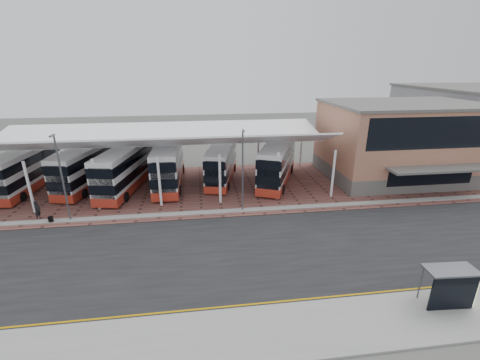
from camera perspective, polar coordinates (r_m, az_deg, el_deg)
The scene contains 20 objects.
ground at distance 25.95m, azimuth -2.03°, elevation -11.66°, with size 140.00×140.00×0.00m, color #4A4C47.
road at distance 25.10m, azimuth -1.80°, elevation -12.83°, with size 120.00×14.00×0.02m, color black.
forecourt at distance 37.75m, azimuth -0.97°, elevation -1.08°, with size 72.00×16.00×0.06m, color brown.
sidewalk at distance 18.89m, azimuth 0.98°, elevation -25.86°, with size 120.00×4.00×0.14m, color gray.
north_kerb at distance 31.35m, azimuth -3.16°, elevation -5.62°, with size 120.00×0.80×0.14m, color gray.
yellow_line_near at distance 20.34m, azimuth 0.08°, elevation -21.94°, with size 120.00×0.12×0.01m, color #C08900.
yellow_line_far at distance 20.57m, azimuth -0.04°, elevation -21.38°, with size 120.00×0.12×0.01m, color #C08900.
canopy at distance 36.98m, azimuth -13.71°, elevation 7.24°, with size 37.00×11.63×7.07m.
terminal at distance 44.68m, azimuth 26.85°, elevation 6.30°, with size 18.40×14.40×9.25m.
lamp_west at distance 32.06m, azimuth -29.13°, elevation 0.62°, with size 0.16×0.90×8.07m.
lamp_east at distance 30.01m, azimuth 0.48°, elevation 2.05°, with size 0.16×0.90×8.07m.
bus_0 at distance 43.31m, azimuth -33.77°, elevation 1.47°, with size 3.48×11.30×4.58m.
bus_1 at distance 41.01m, azimuth -25.46°, elevation 2.12°, with size 4.97×11.58×4.65m.
bus_2 at distance 38.38m, azimuth -19.71°, elevation 1.87°, with size 4.90×11.87×4.77m.
bus_3 at distance 38.61m, azimuth -12.55°, elevation 2.81°, with size 3.16×12.00×4.93m.
bus_4 at distance 39.13m, azimuth -3.29°, elevation 3.07°, with size 4.73×10.88×4.37m.
bus_5 at distance 38.65m, azimuth 6.65°, elevation 3.08°, with size 7.10×11.73×4.79m.
pedestrian at distance 34.87m, azimuth -32.33°, elevation -4.56°, with size 0.66×0.43×1.80m, color black.
suitcase at distance 33.79m, azimuth -30.59°, elevation -6.06°, with size 0.36×0.25×0.61m, color black.
bus_shelter at distance 23.09m, azimuth 33.94°, elevation -15.18°, with size 3.04×1.53×2.37m.
Camera 1 is at (-2.03, -21.99, 13.63)m, focal length 24.00 mm.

